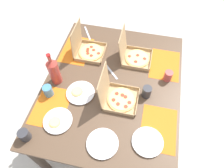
{
  "coord_description": "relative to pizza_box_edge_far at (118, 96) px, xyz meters",
  "views": [
    {
      "loc": [
        -0.98,
        -0.22,
        2.19
      ],
      "look_at": [
        0.0,
        0.0,
        0.77
      ],
      "focal_mm": 32.93,
      "sensor_mm": 36.0,
      "label": 1
    }
  ],
  "objects": [
    {
      "name": "pizza_box_edge_far",
      "position": [
        0.0,
        0.0,
        0.0
      ],
      "size": [
        0.26,
        0.29,
        0.3
      ],
      "color": "tan",
      "rests_on": "dining_table"
    },
    {
      "name": "placemat_near_left",
      "position": [
        -0.18,
        -0.35,
        -0.05
      ],
      "size": [
        0.36,
        0.26,
        0.0
      ],
      "primitive_type": "cube",
      "color": "orange",
      "rests_on": "dining_table"
    },
    {
      "name": "placemat_far_right",
      "position": [
        0.46,
        0.5,
        -0.05
      ],
      "size": [
        0.36,
        0.26,
        0.0
      ],
      "primitive_type": "cube",
      "color": "orange",
      "rests_on": "dining_table"
    },
    {
      "name": "plate_middle",
      "position": [
        -0.38,
        0.03,
        -0.04
      ],
      "size": [
        0.23,
        0.23,
        0.02
      ],
      "color": "white",
      "rests_on": "dining_table"
    },
    {
      "name": "cup_clear_left",
      "position": [
        -0.07,
        0.56,
        0.0
      ],
      "size": [
        0.07,
        0.07,
        0.1
      ],
      "primitive_type": "cylinder",
      "color": "teal",
      "rests_on": "dining_table"
    },
    {
      "name": "cup_spare",
      "position": [
        0.09,
        -0.22,
        0.0
      ],
      "size": [
        0.07,
        0.07,
        0.1
      ],
      "primitive_type": "cylinder",
      "color": "#333338",
      "rests_on": "dining_table"
    },
    {
      "name": "pizza_box_corner_right",
      "position": [
        0.46,
        -0.06,
        -0.0
      ],
      "size": [
        0.25,
        0.29,
        0.29
      ],
      "color": "tan",
      "rests_on": "dining_table"
    },
    {
      "name": "plate_far_right",
      "position": [
        -0.29,
        0.4,
        -0.04
      ],
      "size": [
        0.22,
        0.22,
        0.03
      ],
      "color": "white",
      "rests_on": "dining_table"
    },
    {
      "name": "cup_dark",
      "position": [
        0.29,
        -0.37,
        0.0
      ],
      "size": [
        0.07,
        0.07,
        0.09
      ],
      "primitive_type": "cylinder",
      "color": "#BF4742",
      "rests_on": "dining_table"
    },
    {
      "name": "dining_table",
      "position": [
        0.14,
        0.08,
        -0.15
      ],
      "size": [
        1.4,
        1.15,
        0.77
      ],
      "color": "#3F3328",
      "rests_on": "ground_plane"
    },
    {
      "name": "knife_by_far_right",
      "position": [
        0.71,
        0.46,
        -0.04
      ],
      "size": [
        0.19,
        0.12,
        0.0
      ],
      "primitive_type": "cube",
      "rotation": [
        0.0,
        0.0,
        3.69
      ],
      "color": "#B7B7BC",
      "rests_on": "dining_table"
    },
    {
      "name": "plate_far_left",
      "position": [
        -0.3,
        -0.28,
        -0.04
      ],
      "size": [
        0.22,
        0.22,
        0.02
      ],
      "color": "white",
      "rests_on": "dining_table"
    },
    {
      "name": "placemat_near_right",
      "position": [
        0.46,
        -0.35,
        -0.05
      ],
      "size": [
        0.36,
        0.26,
        0.0
      ],
      "primitive_type": "cube",
      "color": "orange",
      "rests_on": "dining_table"
    },
    {
      "name": "cup_clear_right",
      "position": [
        -0.45,
        0.58,
        -0.0
      ],
      "size": [
        0.08,
        0.08,
        0.09
      ],
      "primitive_type": "cylinder",
      "color": "#333338",
      "rests_on": "dining_table"
    },
    {
      "name": "placemat_far_left",
      "position": [
        -0.18,
        0.5,
        -0.05
      ],
      "size": [
        0.36,
        0.26,
        0.0
      ],
      "primitive_type": "cube",
      "color": "orange",
      "rests_on": "dining_table"
    },
    {
      "name": "soda_bottle",
      "position": [
        0.07,
        0.54,
        0.09
      ],
      "size": [
        0.09,
        0.09,
        0.32
      ],
      "color": "#B2382D",
      "rests_on": "dining_table"
    },
    {
      "name": "knife_by_far_left",
      "position": [
        0.27,
        0.12,
        -0.04
      ],
      "size": [
        0.16,
        0.16,
        0.0
      ],
      "primitive_type": "cube",
      "rotation": [
        0.0,
        0.0,
        3.92
      ],
      "color": "#B7B7BC",
      "rests_on": "dining_table"
    },
    {
      "name": "plate_near_left",
      "position": [
        -0.01,
        0.31,
        -0.04
      ],
      "size": [
        0.23,
        0.23,
        0.03
      ],
      "color": "white",
      "rests_on": "dining_table"
    },
    {
      "name": "ground_plane",
      "position": [
        0.14,
        0.08,
        -0.81
      ],
      "size": [
        6.0,
        6.0,
        0.0
      ],
      "primitive_type": "plane",
      "color": "beige"
    },
    {
      "name": "pizza_box_center",
      "position": [
        0.45,
        0.38,
        -0.0
      ],
      "size": [
        0.26,
        0.26,
        0.29
      ],
      "color": "tan",
      "rests_on": "dining_table"
    }
  ]
}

